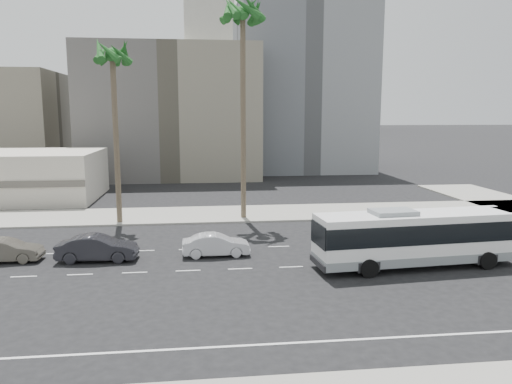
{
  "coord_description": "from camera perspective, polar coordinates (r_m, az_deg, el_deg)",
  "views": [
    {
      "loc": [
        -8.22,
        -27.19,
        8.9
      ],
      "look_at": [
        -4.62,
        4.0,
        3.86
      ],
      "focal_mm": 34.32,
      "sensor_mm": 36.0,
      "label": 1
    }
  ],
  "objects": [
    {
      "name": "ground",
      "position": [
        29.77,
        9.87,
        -8.42
      ],
      "size": [
        700.0,
        700.0,
        0.0
      ],
      "primitive_type": "plane",
      "color": "black",
      "rests_on": "ground"
    },
    {
      "name": "highrise_far",
      "position": [
        298.4,
        8.85,
        13.06
      ],
      "size": [
        22.0,
        22.0,
        60.0
      ],
      "primitive_type": "cube",
      "color": "#50535B",
      "rests_on": "ground"
    },
    {
      "name": "sidewalk_north",
      "position": [
        44.36,
        4.22,
        -2.38
      ],
      "size": [
        120.0,
        7.0,
        0.15
      ],
      "primitive_type": "cube",
      "color": "gray",
      "rests_on": "ground"
    },
    {
      "name": "car_a",
      "position": [
        31.19,
        -4.67,
        -6.16
      ],
      "size": [
        1.55,
        4.28,
        1.4
      ],
      "primitive_type": "imported",
      "rotation": [
        0.0,
        0.0,
        1.59
      ],
      "color": "silver",
      "rests_on": "ground"
    },
    {
      "name": "car_c",
      "position": [
        33.51,
        -27.14,
        -6.07
      ],
      "size": [
        1.55,
        4.27,
        1.4
      ],
      "primitive_type": "imported",
      "rotation": [
        0.0,
        0.0,
        1.56
      ],
      "color": "#555046",
      "rests_on": "ground"
    },
    {
      "name": "palm_mid",
      "position": [
        40.96,
        -16.39,
        14.69
      ],
      "size": [
        4.72,
        4.72,
        14.59
      ],
      "rotation": [
        0.0,
        0.0,
        0.31
      ],
      "color": "brown",
      "rests_on": "ground"
    },
    {
      "name": "midrise_gray_center",
      "position": [
        80.94,
        5.09,
        11.98
      ],
      "size": [
        20.0,
        20.0,
        26.0
      ],
      "primitive_type": "cube",
      "color": "slate",
      "rests_on": "ground"
    },
    {
      "name": "midrise_beige_west",
      "position": [
        72.29,
        -9.71,
        9.07
      ],
      "size": [
        24.0,
        18.0,
        18.0
      ],
      "primitive_type": "cube",
      "color": "#5F5B56",
      "rests_on": "ground"
    },
    {
      "name": "civic_tower",
      "position": [
        278.87,
        -5.47,
        15.24
      ],
      "size": [
        42.0,
        42.0,
        129.0
      ],
      "color": "silver",
      "rests_on": "ground"
    },
    {
      "name": "highrise_right",
      "position": [
        263.93,
        5.25,
        14.75
      ],
      "size": [
        26.0,
        26.0,
        70.0
      ],
      "primitive_type": "cube",
      "color": "#50535B",
      "rests_on": "ground"
    },
    {
      "name": "palm_near",
      "position": [
        41.7,
        -1.56,
        19.65
      ],
      "size": [
        5.42,
        5.42,
        18.24
      ],
      "rotation": [
        0.0,
        0.0,
        -0.17
      ],
      "color": "brown",
      "rests_on": "ground"
    },
    {
      "name": "car_b",
      "position": [
        31.56,
        -17.99,
        -6.23
      ],
      "size": [
        1.87,
        4.87,
        1.58
      ],
      "primitive_type": "imported",
      "rotation": [
        0.0,
        0.0,
        1.53
      ],
      "color": "#232327",
      "rests_on": "ground"
    },
    {
      "name": "city_bus",
      "position": [
        30.16,
        18.2,
        -4.94
      ],
      "size": [
        12.21,
        3.69,
        3.46
      ],
      "rotation": [
        0.0,
        0.0,
        0.08
      ],
      "color": "white",
      "rests_on": "ground"
    }
  ]
}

